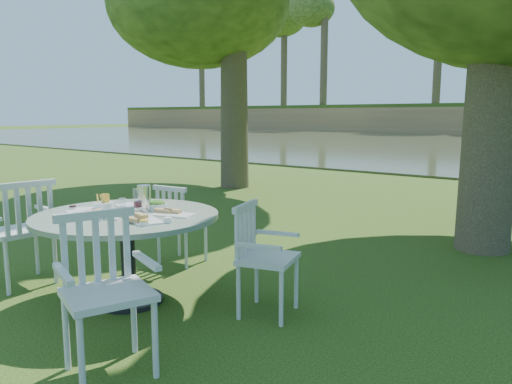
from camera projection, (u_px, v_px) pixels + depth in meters
ground at (243, 284)px, 4.69m from camera, size 140.00×140.00×0.00m
table at (127, 229)px, 4.14m from camera, size 1.51×1.51×0.76m
chair_ne at (258, 250)px, 3.94m from camera, size 0.53×0.55×0.88m
chair_nw at (177, 218)px, 5.24m from camera, size 0.47×0.45×0.84m
chair_sw at (25, 225)px, 4.53m from camera, size 0.50×0.53×0.99m
chair_se at (103, 279)px, 3.06m from camera, size 0.60×0.62×0.98m
tableware at (130, 207)px, 4.17m from camera, size 1.08×0.77×0.22m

